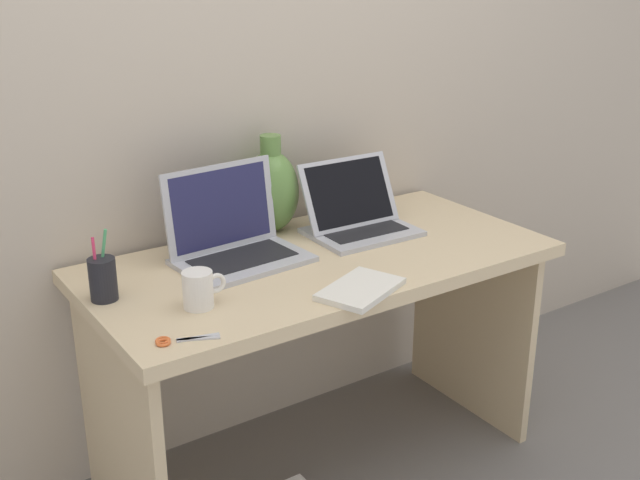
{
  "coord_description": "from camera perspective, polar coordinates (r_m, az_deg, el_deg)",
  "views": [
    {
      "loc": [
        -1.19,
        -1.76,
        1.57
      ],
      "look_at": [
        0.0,
        0.0,
        0.78
      ],
      "focal_mm": 44.14,
      "sensor_mm": 36.0,
      "label": 1
    }
  ],
  "objects": [
    {
      "name": "scissors",
      "position": [
        1.84,
        -10.41,
        -7.16
      ],
      "size": [
        0.15,
        0.08,
        0.01
      ],
      "color": "#B7B7BC",
      "rests_on": "desk"
    },
    {
      "name": "desk",
      "position": [
        2.35,
        -0.0,
        -4.86
      ],
      "size": [
        1.36,
        0.66,
        0.73
      ],
      "color": "#D1B78C",
      "rests_on": "ground"
    },
    {
      "name": "pen_cup",
      "position": [
        2.06,
        -15.47,
        -2.72
      ],
      "size": [
        0.07,
        0.07,
        0.19
      ],
      "color": "black",
      "rests_on": "desk"
    },
    {
      "name": "notebook_stack",
      "position": [
        2.05,
        2.95,
        -3.58
      ],
      "size": [
        0.27,
        0.22,
        0.02
      ],
      "primitive_type": "cube",
      "rotation": [
        0.0,
        0.0,
        0.39
      ],
      "color": "silver",
      "rests_on": "desk"
    },
    {
      "name": "back_wall",
      "position": [
        2.47,
        -4.92,
        11.77
      ],
      "size": [
        4.4,
        0.04,
        2.4
      ],
      "primitive_type": "cube",
      "color": "#BCAD99",
      "rests_on": "ground"
    },
    {
      "name": "coffee_mug",
      "position": [
        1.98,
        -8.77,
        -3.55
      ],
      "size": [
        0.12,
        0.08,
        0.1
      ],
      "color": "white",
      "rests_on": "desk"
    },
    {
      "name": "laptop_right",
      "position": [
        2.47,
        2.63,
        1.9
      ],
      "size": [
        0.33,
        0.26,
        0.22
      ],
      "color": "#B2B2B7",
      "rests_on": "desk"
    },
    {
      "name": "green_vase",
      "position": [
        2.46,
        -3.54,
        3.65
      ],
      "size": [
        0.17,
        0.17,
        0.31
      ],
      "color": "#5B843D",
      "rests_on": "desk"
    },
    {
      "name": "ground_plane",
      "position": [
        2.64,
        -0.0,
        -15.99
      ],
      "size": [
        6.0,
        6.0,
        0.0
      ],
      "primitive_type": "plane",
      "color": "slate"
    },
    {
      "name": "laptop_left",
      "position": [
        2.26,
        -6.39,
        0.37
      ],
      "size": [
        0.38,
        0.28,
        0.26
      ],
      "color": "#B2B2B7",
      "rests_on": "desk"
    }
  ]
}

